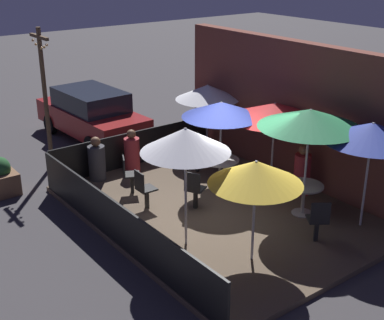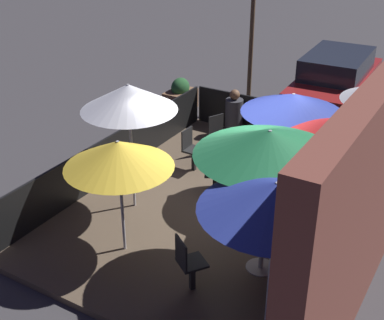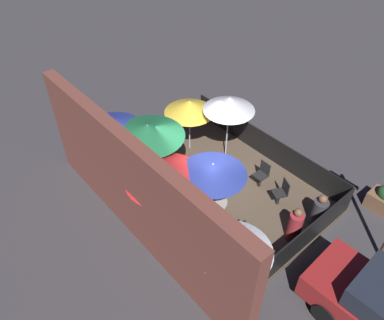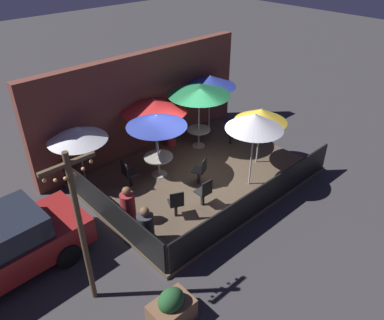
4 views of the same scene
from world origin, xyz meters
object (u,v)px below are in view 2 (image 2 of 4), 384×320
at_px(patio_umbrella_2, 276,197).
at_px(patio_chair_3, 212,171).
at_px(patio_umbrella_6, 129,97).
at_px(planter_box, 180,96).
at_px(patio_umbrella_0, 269,143).
at_px(patio_umbrella_4, 338,132).
at_px(patio_umbrella_3, 118,154).
at_px(patio_chair_4, 188,262).
at_px(patio_chair_2, 311,153).
at_px(parked_car_0, 335,80).
at_px(patio_chair_0, 191,148).
at_px(light_post, 252,35).
at_px(patio_umbrella_1, 293,103).
at_px(patron_2, 234,115).
at_px(dining_table_1, 287,172).
at_px(patron_0, 324,230).
at_px(patio_chair_1, 219,134).
at_px(dining_table_0, 262,239).
at_px(patron_1, 268,124).

height_order(patio_umbrella_2, patio_chair_3, patio_umbrella_2).
bearing_deg(patio_umbrella_6, planter_box, -157.72).
height_order(patio_umbrella_0, patio_umbrella_4, patio_umbrella_0).
xyz_separation_m(patio_umbrella_3, patio_chair_4, (0.34, 1.48, -1.29)).
height_order(patio_chair_2, parked_car_0, parked_car_0).
xyz_separation_m(patio_chair_0, light_post, (-4.04, -0.54, 1.52)).
xyz_separation_m(patio_umbrella_1, patron_2, (-2.23, -2.28, -1.50)).
xyz_separation_m(dining_table_1, patron_0, (1.57, 1.28, -0.00)).
xyz_separation_m(patio_chair_2, patio_chair_4, (4.50, -0.33, 0.01)).
distance_m(patio_umbrella_1, patio_chair_2, 1.87).
relative_size(patio_umbrella_3, patio_chair_0, 2.17).
bearing_deg(patio_chair_1, planter_box, 163.58).
xyz_separation_m(patio_umbrella_3, dining_table_0, (-0.71, 2.23, -1.26)).
xyz_separation_m(patio_chair_2, patron_0, (2.71, 1.18, 0.04)).
xyz_separation_m(patio_umbrella_1, patio_chair_4, (3.37, -0.23, -1.48)).
bearing_deg(patron_1, light_post, -178.09).
distance_m(patio_umbrella_1, patio_chair_3, 2.09).
bearing_deg(patron_0, planter_box, 35.83).
bearing_deg(patio_chair_0, light_post, 99.10).
distance_m(dining_table_0, patron_2, 5.34).
xyz_separation_m(patio_umbrella_3, patio_chair_1, (-4.03, -0.34, -1.30)).
distance_m(patio_umbrella_3, patio_chair_3, 2.72).
bearing_deg(patio_umbrella_6, patio_chair_2, 139.59).
height_order(dining_table_0, parked_car_0, parked_car_0).
height_order(patio_umbrella_4, patio_umbrella_6, patio_umbrella_6).
xyz_separation_m(patio_chair_3, patron_1, (-2.77, 0.02, 0.00)).
height_order(patio_umbrella_4, parked_car_0, patio_umbrella_4).
bearing_deg(patio_chair_2, patio_chair_0, -59.98).
distance_m(patio_umbrella_4, patio_chair_1, 3.86).
bearing_deg(patio_umbrella_2, patron_0, 174.88).
height_order(patron_1, patron_2, patron_1).
bearing_deg(patio_chair_3, parked_car_0, 58.14).
xyz_separation_m(patio_umbrella_2, patio_chair_3, (-2.80, -2.43, -1.61)).
bearing_deg(patio_umbrella_2, patio_umbrella_6, -115.23).
bearing_deg(patron_1, patio_chair_0, -58.44).
height_order(patio_umbrella_2, patio_chair_4, patio_umbrella_2).
relative_size(dining_table_1, light_post, 0.25).
height_order(patio_chair_1, light_post, light_post).
bearing_deg(patio_chair_4, dining_table_1, 31.29).
bearing_deg(patio_chair_2, planter_box, -109.26).
bearing_deg(patio_umbrella_4, patio_chair_4, -26.52).
relative_size(patio_umbrella_2, patio_chair_1, 2.47).
relative_size(patio_umbrella_6, patio_chair_2, 2.63).
relative_size(patio_umbrella_4, patio_chair_3, 2.40).
bearing_deg(patron_1, planter_box, -143.37).
relative_size(dining_table_0, dining_table_1, 0.91).
bearing_deg(patron_2, patio_chair_2, -133.10).
bearing_deg(patron_0, patio_umbrella_6, 79.24).
bearing_deg(patron_2, dining_table_1, -152.77).
distance_m(patio_umbrella_0, patio_chair_0, 4.01).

